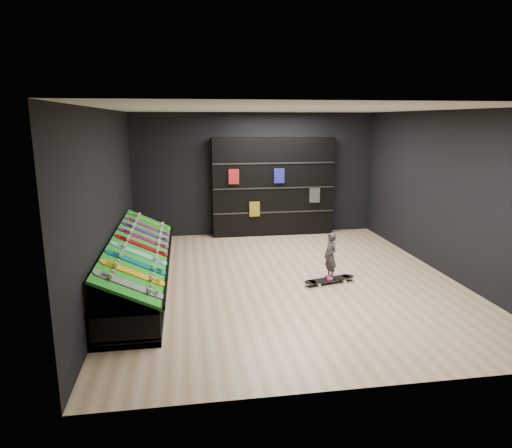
{
  "coord_description": "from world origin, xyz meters",
  "views": [
    {
      "loc": [
        -1.74,
        -7.66,
        2.83
      ],
      "look_at": [
        -0.5,
        0.2,
        1.0
      ],
      "focal_mm": 32.0,
      "sensor_mm": 36.0,
      "label": 1
    }
  ],
  "objects": [
    {
      "name": "wall_left",
      "position": [
        -3.0,
        0.0,
        1.5
      ],
      "size": [
        0.02,
        7.0,
        3.0
      ],
      "primitive_type": "cube",
      "color": "black",
      "rests_on": "ground"
    },
    {
      "name": "display_board_6",
      "position": [
        -2.49,
        0.95,
        0.74
      ],
      "size": [
        0.93,
        0.22,
        0.5
      ],
      "primitive_type": null,
      "rotation": [
        0.0,
        0.44,
        0.0
      ],
      "color": "purple",
      "rests_on": "turf_ramp"
    },
    {
      "name": "display_board_3",
      "position": [
        -2.49,
        -0.48,
        0.74
      ],
      "size": [
        0.93,
        0.22,
        0.5
      ],
      "primitive_type": null,
      "rotation": [
        0.0,
        0.44,
        0.0
      ],
      "color": "#0CB2E5",
      "rests_on": "turf_ramp"
    },
    {
      "name": "display_rack",
      "position": [
        -2.55,
        0.0,
        0.25
      ],
      "size": [
        0.9,
        4.5,
        0.5
      ],
      "primitive_type": null,
      "color": "black",
      "rests_on": "ground"
    },
    {
      "name": "floor_skateboard",
      "position": [
        0.73,
        -0.34,
        0.04
      ],
      "size": [
        1.0,
        0.46,
        0.09
      ],
      "primitive_type": null,
      "rotation": [
        0.0,
        0.0,
        0.25
      ],
      "color": "black",
      "rests_on": "ground"
    },
    {
      "name": "ceiling",
      "position": [
        0.0,
        0.0,
        3.0
      ],
      "size": [
        6.0,
        7.0,
        0.01
      ],
      "primitive_type": "cube",
      "color": "white",
      "rests_on": "ground"
    },
    {
      "name": "display_board_8",
      "position": [
        -2.49,
        1.9,
        0.74
      ],
      "size": [
        0.93,
        0.22,
        0.5
      ],
      "primitive_type": null,
      "rotation": [
        0.0,
        0.44,
        0.0
      ],
      "color": "green",
      "rests_on": "turf_ramp"
    },
    {
      "name": "floor",
      "position": [
        0.0,
        0.0,
        0.0
      ],
      "size": [
        6.0,
        7.0,
        0.01
      ],
      "primitive_type": "cube",
      "color": "tan",
      "rests_on": "ground"
    },
    {
      "name": "wall_right",
      "position": [
        3.0,
        0.0,
        1.5
      ],
      "size": [
        0.02,
        7.0,
        3.0
      ],
      "primitive_type": "cube",
      "color": "black",
      "rests_on": "ground"
    },
    {
      "name": "display_board_1",
      "position": [
        -2.49,
        -1.42,
        0.74
      ],
      "size": [
        0.93,
        0.22,
        0.5
      ],
      "primitive_type": null,
      "rotation": [
        0.0,
        0.44,
        0.0
      ],
      "color": "yellow",
      "rests_on": "turf_ramp"
    },
    {
      "name": "display_board_4",
      "position": [
        -2.49,
        0.0,
        0.74
      ],
      "size": [
        0.93,
        0.22,
        0.5
      ],
      "primitive_type": null,
      "rotation": [
        0.0,
        0.44,
        0.0
      ],
      "color": "red",
      "rests_on": "turf_ramp"
    },
    {
      "name": "display_board_5",
      "position": [
        -2.49,
        0.48,
        0.74
      ],
      "size": [
        0.93,
        0.22,
        0.5
      ],
      "primitive_type": null,
      "rotation": [
        0.0,
        0.44,
        0.0
      ],
      "color": "#E5198C",
      "rests_on": "turf_ramp"
    },
    {
      "name": "back_shelving",
      "position": [
        0.42,
        3.32,
        1.2
      ],
      "size": [
        3.0,
        0.35,
        2.4
      ],
      "primitive_type": "cube",
      "color": "black",
      "rests_on": "ground"
    },
    {
      "name": "wall_front",
      "position": [
        0.0,
        -3.5,
        1.5
      ],
      "size": [
        6.0,
        0.02,
        3.0
      ],
      "primitive_type": "cube",
      "color": "black",
      "rests_on": "ground"
    },
    {
      "name": "wall_back",
      "position": [
        0.0,
        3.5,
        1.5
      ],
      "size": [
        6.0,
        0.02,
        3.0
      ],
      "primitive_type": "cube",
      "color": "black",
      "rests_on": "ground"
    },
    {
      "name": "child",
      "position": [
        0.73,
        -0.34,
        0.34
      ],
      "size": [
        0.17,
        0.21,
        0.5
      ],
      "primitive_type": "imported",
      "rotation": [
        0.0,
        0.0,
        -1.36
      ],
      "color": "black",
      "rests_on": "floor_skateboard"
    },
    {
      "name": "display_board_0",
      "position": [
        -2.49,
        -1.9,
        0.74
      ],
      "size": [
        0.93,
        0.22,
        0.5
      ],
      "primitive_type": null,
      "rotation": [
        0.0,
        0.44,
        0.0
      ],
      "color": "black",
      "rests_on": "turf_ramp"
    },
    {
      "name": "display_board_2",
      "position": [
        -2.49,
        -0.95,
        0.74
      ],
      "size": [
        0.93,
        0.22,
        0.5
      ],
      "primitive_type": null,
      "rotation": [
        0.0,
        0.44,
        0.0
      ],
      "color": "#0C8C99",
      "rests_on": "turf_ramp"
    },
    {
      "name": "display_board_7",
      "position": [
        -2.49,
        1.42,
        0.74
      ],
      "size": [
        0.93,
        0.22,
        0.5
      ],
      "primitive_type": null,
      "rotation": [
        0.0,
        0.44,
        0.0
      ],
      "color": "#2626BF",
      "rests_on": "turf_ramp"
    },
    {
      "name": "turf_ramp",
      "position": [
        -2.5,
        0.0,
        0.71
      ],
      "size": [
        0.92,
        4.5,
        0.46
      ],
      "primitive_type": "cube",
      "rotation": [
        0.0,
        0.44,
        0.0
      ],
      "color": "#106B13",
      "rests_on": "display_rack"
    }
  ]
}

